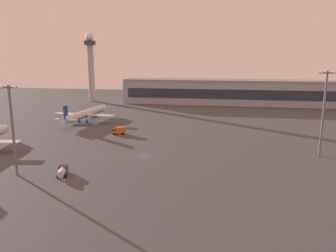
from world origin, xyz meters
TOP-DOWN VIEW (x-y plane):
  - ground_plane at (0.00, 0.00)m, footprint 416.00×416.00m
  - terminal_building at (49.44, 126.61)m, footprint 186.08×22.40m
  - control_tower at (-68.86, 122.85)m, footprint 8.00×8.00m
  - airplane_terminal_side at (-42.58, 50.16)m, footprint 31.50×40.40m
  - fuel_truck at (-17.44, -21.31)m, footprint 4.05×6.64m
  - catering_truck at (-17.64, 27.84)m, footprint 6.03×3.56m
  - apron_light_west at (56.28, 9.67)m, footprint 4.80×0.90m
  - apron_light_east at (-29.88, -23.13)m, footprint 4.80×0.90m

SIDE VIEW (x-z plane):
  - ground_plane at x=0.00m, z-range 0.00..0.00m
  - fuel_truck at x=-17.44m, z-range 0.19..2.54m
  - catering_truck at x=-17.64m, z-range 0.05..3.10m
  - airplane_terminal_side at x=-42.58m, z-range -1.26..9.09m
  - terminal_building at x=49.44m, z-range -0.11..16.29m
  - apron_light_east at x=-29.88m, z-range 1.82..26.33m
  - apron_light_west at x=56.28m, z-range 1.86..29.25m
  - control_tower at x=-68.86m, z-range 3.36..51.09m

